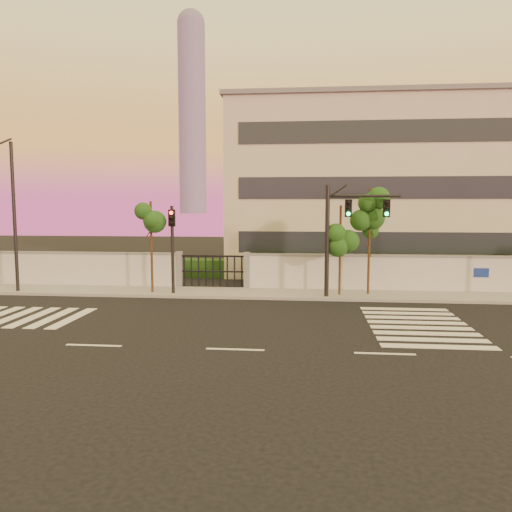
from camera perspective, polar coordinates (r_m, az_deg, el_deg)
The scene contains 13 objects.
ground at distance 17.28m, azimuth -2.40°, elevation -10.64°, with size 120.00×120.00×0.00m, color black.
sidewalk at distance 27.44m, azimuth 0.68°, elevation -4.29°, with size 60.00×3.00×0.15m, color gray.
perimeter_wall at distance 28.75m, azimuth 1.15°, elevation -1.82°, with size 60.00×0.36×2.20m.
hedge_row at distance 31.43m, azimuth 3.47°, elevation -1.64°, with size 41.00×4.25×1.80m.
institutional_building at distance 38.99m, azimuth 15.62°, elevation 7.47°, with size 24.40×12.40×12.25m.
distant_skyscraper at distance 309.27m, azimuth -7.33°, elevation 16.43°, with size 16.00×16.00×118.00m.
road_markings at distance 21.12m, azimuth -5.24°, elevation -7.58°, with size 57.00×7.62×0.02m.
street_tree_c at distance 27.68m, azimuth -11.85°, elevation 3.35°, with size 1.58×1.26×5.11m.
street_tree_d at distance 26.71m, azimuth 9.67°, elevation 2.96°, with size 1.53×1.22×4.89m.
street_tree_e at distance 27.22m, azimuth 12.91°, elevation 4.37°, with size 1.62×1.29×5.81m.
traffic_signal_main at distance 26.08m, azimuth 9.80°, elevation 3.23°, with size 3.75×0.49×5.94m.
traffic_signal_secondary at distance 27.15m, azimuth -9.55°, elevation 1.92°, with size 0.38×0.35×4.86m.
streetlight_west at distance 30.36m, azimuth -26.11°, elevation 4.89°, with size 0.52×2.10×8.72m.
Camera 1 is at (2.34, -16.41, 4.90)m, focal length 35.00 mm.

